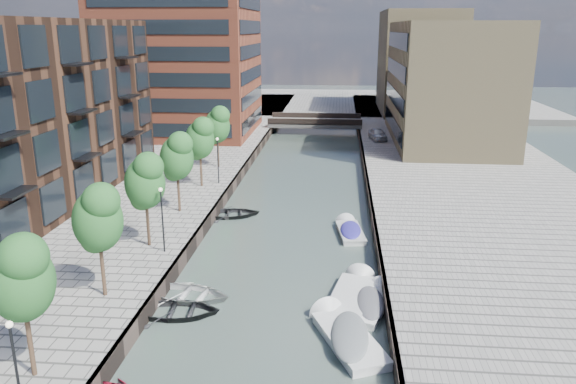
# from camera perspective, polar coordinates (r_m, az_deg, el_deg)

# --- Properties ---
(water) EXTENTS (300.00, 300.00, 0.00)m
(water) POSITION_cam_1_polar(r_m,az_deg,el_deg) (49.69, 1.14, -0.41)
(water) COLOR #38473F
(water) RESTS_ON ground
(quay_right) EXTENTS (20.00, 140.00, 1.00)m
(quay_right) POSITION_cam_1_polar(r_m,az_deg,el_deg) (51.02, 19.37, -0.32)
(quay_right) COLOR gray
(quay_right) RESTS_ON ground
(quay_wall_left) EXTENTS (0.25, 140.00, 1.00)m
(quay_wall_left) POSITION_cam_1_polar(r_m,az_deg,el_deg) (50.34, -5.80, 0.32)
(quay_wall_left) COLOR #332823
(quay_wall_left) RESTS_ON ground
(quay_wall_right) EXTENTS (0.25, 140.00, 1.00)m
(quay_wall_right) POSITION_cam_1_polar(r_m,az_deg,el_deg) (49.51, 8.20, -0.04)
(quay_wall_right) COLOR #332823
(quay_wall_right) RESTS_ON ground
(far_closure) EXTENTS (80.00, 40.00, 1.00)m
(far_closure) POSITION_cam_1_polar(r_m,az_deg,el_deg) (108.40, 3.48, 8.99)
(far_closure) COLOR gray
(far_closure) RESTS_ON ground
(apartment_block) EXTENTS (8.00, 38.00, 14.00)m
(apartment_block) POSITION_cam_1_polar(r_m,az_deg,el_deg) (44.62, -26.60, 6.48)
(apartment_block) COLOR #321D13
(apartment_block) RESTS_ON quay_left
(tower) EXTENTS (18.00, 18.00, 30.00)m
(tower) POSITION_cam_1_polar(r_m,az_deg,el_deg) (75.29, -10.94, 17.35)
(tower) COLOR brown
(tower) RESTS_ON quay_left
(tan_block_near) EXTENTS (12.00, 25.00, 14.00)m
(tan_block_near) POSITION_cam_1_polar(r_m,az_deg,el_deg) (70.88, 15.78, 10.63)
(tan_block_near) COLOR #907E58
(tan_block_near) RESTS_ON quay_right
(tan_block_far) EXTENTS (12.00, 20.00, 16.00)m
(tan_block_far) POSITION_cam_1_polar(r_m,az_deg,el_deg) (96.44, 13.11, 12.77)
(tan_block_far) COLOR #907E58
(tan_block_far) RESTS_ON quay_right
(bridge) EXTENTS (13.00, 6.00, 1.30)m
(bridge) POSITION_cam_1_polar(r_m,az_deg,el_deg) (80.58, 2.82, 7.09)
(bridge) COLOR gray
(bridge) RESTS_ON ground
(tree_1) EXTENTS (2.50, 2.50, 5.95)m
(tree_1) POSITION_cam_1_polar(r_m,az_deg,el_deg) (23.74, -25.54, -7.67)
(tree_1) COLOR #382619
(tree_1) RESTS_ON quay_left
(tree_2) EXTENTS (2.50, 2.50, 5.95)m
(tree_2) POSITION_cam_1_polar(r_m,az_deg,el_deg) (29.51, -18.80, -2.34)
(tree_2) COLOR #382619
(tree_2) RESTS_ON quay_left
(tree_3) EXTENTS (2.50, 2.50, 5.95)m
(tree_3) POSITION_cam_1_polar(r_m,az_deg,el_deg) (35.73, -14.36, 1.21)
(tree_3) COLOR #382619
(tree_3) RESTS_ON quay_left
(tree_4) EXTENTS (2.50, 2.50, 5.95)m
(tree_4) POSITION_cam_1_polar(r_m,az_deg,el_deg) (42.19, -11.25, 3.69)
(tree_4) COLOR #382619
(tree_4) RESTS_ON quay_left
(tree_5) EXTENTS (2.50, 2.50, 5.95)m
(tree_5) POSITION_cam_1_polar(r_m,az_deg,el_deg) (48.80, -8.97, 5.50)
(tree_5) COLOR #382619
(tree_5) RESTS_ON quay_left
(tree_6) EXTENTS (2.50, 2.50, 5.95)m
(tree_6) POSITION_cam_1_polar(r_m,az_deg,el_deg) (55.51, -7.22, 6.87)
(tree_6) COLOR #382619
(tree_6) RESTS_ON quay_left
(lamp_0) EXTENTS (0.24, 0.24, 4.12)m
(lamp_0) POSITION_cam_1_polar(r_m,az_deg,el_deg) (21.64, -25.95, -15.45)
(lamp_0) COLOR black
(lamp_0) RESTS_ON quay_left
(lamp_1) EXTENTS (0.24, 0.24, 4.12)m
(lamp_1) POSITION_cam_1_polar(r_m,az_deg,el_deg) (34.91, -12.67, -2.10)
(lamp_1) COLOR black
(lamp_1) RESTS_ON quay_left
(lamp_2) EXTENTS (0.24, 0.24, 4.12)m
(lamp_2) POSITION_cam_1_polar(r_m,az_deg,el_deg) (49.82, -7.15, 3.69)
(lamp_2) COLOR black
(lamp_2) RESTS_ON quay_left
(sloop_1) EXTENTS (4.76, 3.57, 0.94)m
(sloop_1) POSITION_cam_1_polar(r_m,az_deg,el_deg) (30.35, -11.22, -12.15)
(sloop_1) COLOR black
(sloop_1) RESTS_ON ground
(sloop_3) EXTENTS (5.10, 3.96, 0.97)m
(sloop_3) POSITION_cam_1_polar(r_m,az_deg,el_deg) (31.92, -10.07, -10.59)
(sloop_3) COLOR silver
(sloop_3) RESTS_ON ground
(sloop_4) EXTENTS (5.11, 4.14, 0.93)m
(sloop_4) POSITION_cam_1_polar(r_m,az_deg,el_deg) (44.58, -5.74, -2.48)
(sloop_4) COLOR #232426
(sloop_4) RESTS_ON ground
(motorboat_1) EXTENTS (3.92, 5.91, 1.87)m
(motorboat_1) POSITION_cam_1_polar(r_m,az_deg,el_deg) (27.76, 5.81, -14.25)
(motorboat_1) COLOR silver
(motorboat_1) RESTS_ON ground
(motorboat_2) EXTENTS (3.03, 5.91, 1.88)m
(motorboat_2) POSITION_cam_1_polar(r_m,az_deg,el_deg) (31.81, 6.62, -10.30)
(motorboat_2) COLOR silver
(motorboat_2) RESTS_ON ground
(motorboat_3) EXTENTS (2.21, 4.82, 1.55)m
(motorboat_3) POSITION_cam_1_polar(r_m,az_deg,el_deg) (40.98, 6.27, -3.93)
(motorboat_3) COLOR #B5B4B3
(motorboat_3) RESTS_ON ground
(motorboat_4) EXTENTS (3.01, 4.96, 1.57)m
(motorboat_4) POSITION_cam_1_polar(r_m,az_deg,el_deg) (30.91, 8.58, -11.06)
(motorboat_4) COLOR white
(motorboat_4) RESTS_ON ground
(car) EXTENTS (2.46, 4.41, 1.42)m
(car) POSITION_cam_1_polar(r_m,az_deg,el_deg) (70.53, 9.10, 5.84)
(car) COLOR silver
(car) RESTS_ON quay_right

